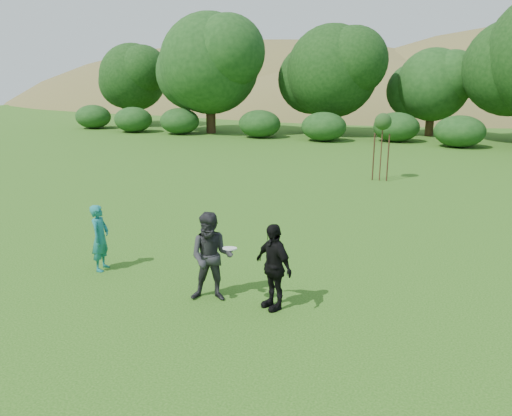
# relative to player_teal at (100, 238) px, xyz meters

# --- Properties ---
(ground) EXTENTS (120.00, 120.00, 0.00)m
(ground) POSITION_rel_player_teal_xyz_m (2.81, -0.42, -0.77)
(ground) COLOR #19470C
(ground) RESTS_ON ground
(player_teal) EXTENTS (0.48, 0.63, 1.54)m
(player_teal) POSITION_rel_player_teal_xyz_m (0.00, 0.00, 0.00)
(player_teal) COLOR #186E6A
(player_teal) RESTS_ON ground
(player_grey) EXTENTS (1.04, 0.91, 1.80)m
(player_grey) POSITION_rel_player_teal_xyz_m (3.08, -0.54, 0.13)
(player_grey) COLOR #272629
(player_grey) RESTS_ON ground
(player_black) EXTENTS (1.05, 0.88, 1.69)m
(player_black) POSITION_rel_player_teal_xyz_m (4.32, -0.43, 0.07)
(player_black) COLOR black
(player_black) RESTS_ON ground
(frisbee) EXTENTS (0.27, 0.27, 0.06)m
(frisbee) POSITION_rel_player_teal_xyz_m (3.55, -0.72, 0.43)
(frisbee) COLOR white
(frisbee) RESTS_ON ground
(sapling) EXTENTS (0.70, 0.70, 2.85)m
(sapling) POSITION_rel_player_teal_xyz_m (4.60, 12.64, 1.65)
(sapling) COLOR #402619
(sapling) RESTS_ON ground
(hillside) EXTENTS (150.00, 72.00, 52.00)m
(hillside) POSITION_rel_player_teal_xyz_m (2.25, 68.03, -12.74)
(hillside) COLOR olive
(hillside) RESTS_ON ground
(tree_row) EXTENTS (53.92, 10.38, 9.62)m
(tree_row) POSITION_rel_player_teal_xyz_m (6.04, 28.26, 4.10)
(tree_row) COLOR #3A2616
(tree_row) RESTS_ON ground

